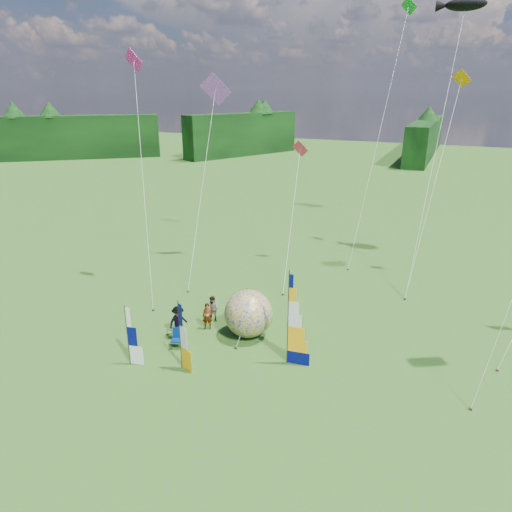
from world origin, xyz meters
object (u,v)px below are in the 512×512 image
at_px(side_banner_far, 128,336).
at_px(camp_chair, 177,339).
at_px(kite_whale, 439,131).
at_px(spectator_d, 247,301).
at_px(spectator_a, 208,316).
at_px(spectator_c, 178,321).
at_px(bol_inflatable, 248,313).
at_px(side_banner_left, 180,336).
at_px(spectator_b, 213,309).
at_px(feather_banner_main, 288,320).

height_order(side_banner_far, camp_chair, side_banner_far).
bearing_deg(kite_whale, spectator_d, -144.02).
height_order(spectator_a, spectator_c, spectator_c).
bearing_deg(bol_inflatable, side_banner_left, -111.75).
distance_m(side_banner_left, spectator_b, 5.18).
distance_m(side_banner_far, kite_whale, 25.24).
distance_m(spectator_a, kite_whale, 20.95).
height_order(feather_banner_main, spectator_b, feather_banner_main).
bearing_deg(spectator_a, spectator_d, 41.88).
height_order(spectator_a, camp_chair, spectator_a).
distance_m(side_banner_far, spectator_b, 6.09).
xyz_separation_m(bol_inflatable, spectator_b, (-2.68, 0.65, -0.57)).
xyz_separation_m(bol_inflatable, spectator_d, (-1.21, 2.43, -0.54)).
bearing_deg(spectator_b, side_banner_far, -107.46).
bearing_deg(side_banner_left, side_banner_far, -144.04).
distance_m(side_banner_left, spectator_d, 6.86).
relative_size(side_banner_left, bol_inflatable, 1.32).
height_order(side_banner_left, spectator_b, side_banner_left).
relative_size(side_banner_far, spectator_d, 1.92).
bearing_deg(spectator_d, kite_whale, -107.31).
xyz_separation_m(spectator_d, kite_whale, (9.26, 12.50, 9.68)).
xyz_separation_m(side_banner_far, bol_inflatable, (4.35, 5.16, -0.24)).
height_order(feather_banner_main, bol_inflatable, feather_banner_main).
bearing_deg(spectator_a, camp_chair, -124.55).
bearing_deg(camp_chair, side_banner_far, -139.27).
bearing_deg(camp_chair, spectator_d, 52.20).
height_order(camp_chair, kite_whale, kite_whale).
distance_m(bol_inflatable, spectator_a, 2.59).
height_order(feather_banner_main, kite_whale, kite_whale).
bearing_deg(side_banner_far, spectator_a, 57.98).
distance_m(camp_chair, kite_whale, 23.20).
bearing_deg(side_banner_far, side_banner_left, 6.31).
height_order(spectator_a, spectator_d, spectator_d).
distance_m(spectator_c, spectator_d, 4.82).
relative_size(side_banner_far, bol_inflatable, 1.17).
bearing_deg(bol_inflatable, spectator_b, 166.42).
height_order(feather_banner_main, spectator_d, feather_banner_main).
xyz_separation_m(side_banner_far, spectator_c, (0.76, 3.39, -0.68)).
bearing_deg(spectator_d, spectator_b, 69.70).
distance_m(spectator_a, spectator_c, 1.80).
height_order(side_banner_far, spectator_a, side_banner_far).
bearing_deg(side_banner_left, feather_banner_main, 47.39).
xyz_separation_m(spectator_b, spectator_d, (1.47, 1.78, 0.03)).
xyz_separation_m(side_banner_far, spectator_d, (3.14, 7.59, -0.78)).
bearing_deg(side_banner_far, spectator_b, 62.95).
bearing_deg(spectator_c, spectator_d, -6.75).
bearing_deg(spectator_c, spectator_b, 2.18).
relative_size(camp_chair, kite_whale, 0.05).
xyz_separation_m(feather_banner_main, bol_inflatable, (-3.02, 1.73, -1.11)).
bearing_deg(spectator_c, spectator_a, -14.61).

